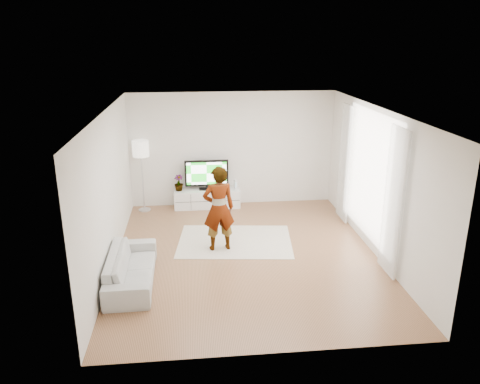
{
  "coord_description": "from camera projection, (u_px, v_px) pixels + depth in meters",
  "views": [
    {
      "loc": [
        -0.98,
        -8.19,
        4.05
      ],
      "look_at": [
        -0.08,
        0.4,
        1.16
      ],
      "focal_mm": 35.0,
      "sensor_mm": 36.0,
      "label": 1
    }
  ],
  "objects": [
    {
      "name": "floor",
      "position": [
        246.0,
        255.0,
        9.1
      ],
      "size": [
        6.0,
        6.0,
        0.0
      ],
      "primitive_type": "plane",
      "color": "#A36C4A",
      "rests_on": "ground"
    },
    {
      "name": "ceiling",
      "position": [
        247.0,
        111.0,
        8.21
      ],
      "size": [
        6.0,
        6.0,
        0.0
      ],
      "primitive_type": "plane",
      "color": "white",
      "rests_on": "wall_back"
    },
    {
      "name": "game_console",
      "position": [
        236.0,
        184.0,
        11.54
      ],
      "size": [
        0.08,
        0.17,
        0.22
      ],
      "rotation": [
        0.0,
        0.0,
        0.2
      ],
      "color": "white",
      "rests_on": "media_console"
    },
    {
      "name": "curtain_near",
      "position": [
        393.0,
        202.0,
        7.97
      ],
      "size": [
        0.04,
        0.7,
        2.6
      ],
      "primitive_type": "cube",
      "color": "white",
      "rests_on": "floor"
    },
    {
      "name": "curtain_far",
      "position": [
        345.0,
        163.0,
        10.42
      ],
      "size": [
        0.04,
        0.7,
        2.6
      ],
      "primitive_type": "cube",
      "color": "white",
      "rests_on": "floor"
    },
    {
      "name": "wall_front",
      "position": [
        275.0,
        259.0,
        5.83
      ],
      "size": [
        5.0,
        0.02,
        2.8
      ],
      "primitive_type": "cube",
      "color": "silver",
      "rests_on": "floor"
    },
    {
      "name": "television",
      "position": [
        207.0,
        174.0,
        11.4
      ],
      "size": [
        1.06,
        0.21,
        0.74
      ],
      "color": "black",
      "rests_on": "media_console"
    },
    {
      "name": "potted_plant",
      "position": [
        179.0,
        183.0,
        11.37
      ],
      "size": [
        0.27,
        0.27,
        0.4
      ],
      "primitive_type": "imported",
      "rotation": [
        0.0,
        0.0,
        -0.23
      ],
      "color": "#3F7238",
      "rests_on": "media_console"
    },
    {
      "name": "wall_back",
      "position": [
        232.0,
        149.0,
        11.49
      ],
      "size": [
        5.0,
        0.02,
        2.8
      ],
      "primitive_type": "cube",
      "color": "silver",
      "rests_on": "floor"
    },
    {
      "name": "rug",
      "position": [
        235.0,
        241.0,
        9.69
      ],
      "size": [
        2.48,
        1.91,
        0.01
      ],
      "primitive_type": "cube",
      "rotation": [
        0.0,
        0.0,
        -0.11
      ],
      "color": "beige",
      "rests_on": "floor"
    },
    {
      "name": "sofa",
      "position": [
        131.0,
        268.0,
        8.0
      ],
      "size": [
        0.77,
        1.92,
        0.56
      ],
      "primitive_type": "imported",
      "rotation": [
        0.0,
        0.0,
        1.59
      ],
      "color": "#AEAEA9",
      "rests_on": "floor"
    },
    {
      "name": "floor_lamp",
      "position": [
        141.0,
        152.0,
        10.97
      ],
      "size": [
        0.38,
        0.38,
        1.73
      ],
      "color": "silver",
      "rests_on": "floor"
    },
    {
      "name": "wall_left",
      "position": [
        109.0,
        191.0,
        8.41
      ],
      "size": [
        0.02,
        6.0,
        2.8
      ],
      "primitive_type": "cube",
      "color": "silver",
      "rests_on": "floor"
    },
    {
      "name": "window",
      "position": [
        370.0,
        175.0,
        9.17
      ],
      "size": [
        0.01,
        2.6,
        2.5
      ],
      "primitive_type": "cube",
      "color": "white",
      "rests_on": "wall_right"
    },
    {
      "name": "wall_right",
      "position": [
        377.0,
        182.0,
        8.9
      ],
      "size": [
        0.02,
        6.0,
        2.8
      ],
      "primitive_type": "cube",
      "color": "silver",
      "rests_on": "floor"
    },
    {
      "name": "player",
      "position": [
        219.0,
        209.0,
        9.07
      ],
      "size": [
        0.67,
        0.49,
        1.7
      ],
      "primitive_type": "imported",
      "rotation": [
        0.0,
        0.0,
        3.28
      ],
      "color": "#334772",
      "rests_on": "rug"
    },
    {
      "name": "media_console",
      "position": [
        207.0,
        198.0,
        11.57
      ],
      "size": [
        1.61,
        0.46,
        0.45
      ],
      "color": "white",
      "rests_on": "floor"
    }
  ]
}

